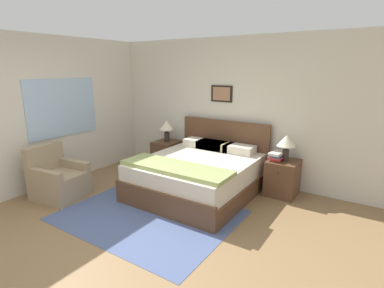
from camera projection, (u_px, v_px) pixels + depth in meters
The scene contains 14 objects.
ground_plane at pixel (112, 245), 3.58m from camera, with size 16.00×16.00×0.00m, color olive.
wall_back at pixel (225, 109), 5.62m from camera, with size 7.08×0.09×2.60m.
wall_left at pixel (78, 109), 5.67m from camera, with size 0.08×5.28×2.60m.
area_rug_main at pixel (149, 215), 4.30m from camera, with size 2.40×1.86×0.01m.
bed at pixel (198, 174), 5.00m from camera, with size 1.77×1.96×1.11m.
armchair at pixel (58, 180), 4.85m from camera, with size 0.82×0.75×0.85m.
nightstand_near_window at pixel (167, 155), 6.21m from camera, with size 0.48×0.53×0.59m.
nightstand_by_door at pixel (282, 178), 4.94m from camera, with size 0.48×0.53×0.59m.
table_lamp_near_window at pixel (167, 126), 6.09m from camera, with size 0.30×0.30×0.43m.
table_lamp_by_door at pixel (286, 142), 4.80m from camera, with size 0.30×0.30×0.43m.
book_thick_bottom at pixel (276, 159), 4.88m from camera, with size 0.18×0.22×0.04m.
book_hardcover_middle at pixel (276, 157), 4.87m from camera, with size 0.24×0.29×0.03m.
book_novel_upper at pixel (277, 155), 4.86m from camera, with size 0.16×0.26×0.03m.
book_slim_near_top at pixel (277, 153), 4.85m from camera, with size 0.22×0.30×0.04m.
Camera 1 is at (2.54, -2.13, 2.06)m, focal length 28.00 mm.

